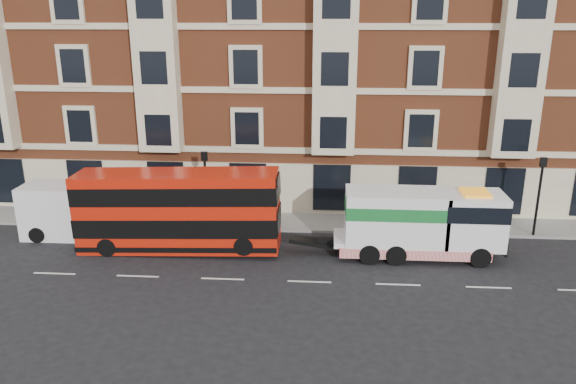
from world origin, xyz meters
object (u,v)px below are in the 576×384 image
object	(u,v)px
tow_truck	(419,223)
box_van	(76,211)
double_decker_bus	(178,210)
pedestrian	(115,209)

from	to	relation	value
tow_truck	box_van	bearing A→B (deg)	175.25
double_decker_bus	pedestrian	size ratio (longest dim) A/B	5.58
pedestrian	double_decker_bus	bearing A→B (deg)	-13.41
box_van	pedestrian	world-z (taller)	box_van
double_decker_bus	box_van	size ratio (longest dim) A/B	1.83
box_van	pedestrian	xyz separation A→B (m)	(1.57, 1.45, -0.36)
double_decker_bus	pedestrian	bearing A→B (deg)	146.71
pedestrian	tow_truck	bearing A→B (deg)	9.75
tow_truck	pedestrian	xyz separation A→B (m)	(-16.56, 2.96, -0.74)
box_van	tow_truck	bearing A→B (deg)	-5.29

